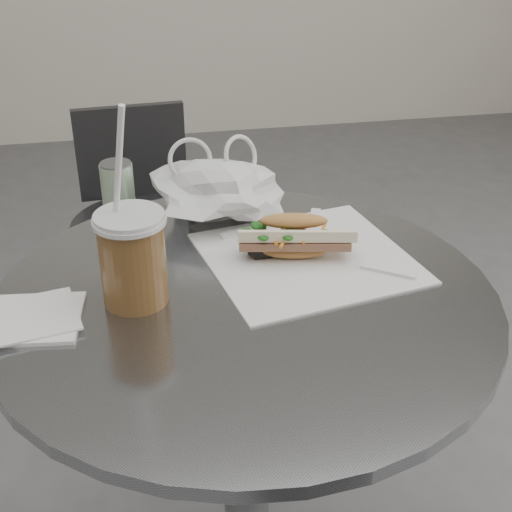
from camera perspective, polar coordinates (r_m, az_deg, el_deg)
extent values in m
cylinder|color=slate|center=(1.30, -0.78, -16.91)|extent=(0.08, 0.08, 0.71)
cylinder|color=slate|center=(1.07, -0.91, -3.51)|extent=(0.76, 0.76, 0.02)
cylinder|color=#2D2E30|center=(2.16, -8.10, -8.10)|extent=(0.34, 0.34, 0.02)
cylinder|color=#2D2E30|center=(2.03, -8.52, -3.26)|extent=(0.06, 0.06, 0.45)
cylinder|color=#2D2E30|center=(1.92, -9.01, 2.44)|extent=(0.38, 0.38, 0.02)
cube|color=#2D2E30|center=(2.03, -9.95, 8.22)|extent=(0.30, 0.05, 0.26)
cube|color=white|center=(1.16, 4.11, -0.15)|extent=(0.37, 0.35, 0.00)
ellipsoid|color=tan|center=(1.15, 3.08, 0.45)|extent=(0.23, 0.11, 0.02)
cube|color=brown|center=(1.15, 3.11, 1.23)|extent=(0.18, 0.08, 0.01)
ellipsoid|color=tan|center=(1.14, 3.04, 2.53)|extent=(0.23, 0.12, 0.04)
cylinder|color=olive|center=(1.04, -9.79, -0.51)|extent=(0.10, 0.10, 0.13)
cylinder|color=silver|center=(1.00, -10.13, 2.97)|extent=(0.10, 0.10, 0.01)
cylinder|color=white|center=(0.99, -11.02, 5.60)|extent=(0.04, 0.06, 0.24)
cylinder|color=black|center=(1.15, 0.52, 0.74)|extent=(0.05, 0.02, 0.05)
cylinder|color=black|center=(1.16, 3.46, 1.02)|extent=(0.05, 0.02, 0.05)
cube|color=black|center=(1.16, 2.00, 0.63)|extent=(0.02, 0.01, 0.00)
cube|color=white|center=(1.05, -17.21, -4.81)|extent=(0.14, 0.14, 0.01)
cube|color=white|center=(1.05, -17.25, -4.60)|extent=(0.14, 0.14, 0.00)
cylinder|color=#64A560|center=(1.28, -10.96, 4.98)|extent=(0.06, 0.06, 0.11)
cylinder|color=slate|center=(1.26, -11.19, 7.25)|extent=(0.05, 0.05, 0.00)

